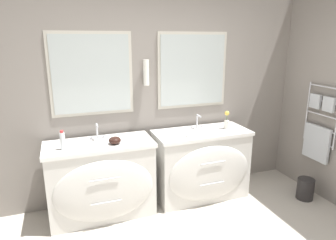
# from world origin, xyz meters

# --- Properties ---
(wall_back) EXTENTS (5.58, 0.15, 2.60)m
(wall_back) POSITION_xyz_m (-0.00, 1.83, 1.31)
(wall_back) COLOR gray
(wall_back) RESTS_ON ground_plane
(vanity_left) EXTENTS (1.19, 0.59, 0.88)m
(vanity_left) POSITION_xyz_m (-0.73, 1.45, 0.45)
(vanity_left) COLOR silver
(vanity_left) RESTS_ON ground_plane
(vanity_right) EXTENTS (1.19, 0.59, 0.88)m
(vanity_right) POSITION_xyz_m (0.52, 1.45, 0.45)
(vanity_right) COLOR silver
(vanity_right) RESTS_ON ground_plane
(faucet_left) EXTENTS (0.17, 0.12, 0.18)m
(faucet_left) POSITION_xyz_m (-0.73, 1.61, 0.97)
(faucet_left) COLOR silver
(faucet_left) RESTS_ON vanity_left
(faucet_right) EXTENTS (0.17, 0.12, 0.18)m
(faucet_right) POSITION_xyz_m (0.52, 1.61, 0.97)
(faucet_right) COLOR silver
(faucet_right) RESTS_ON vanity_right
(toiletry_bottle) EXTENTS (0.05, 0.05, 0.21)m
(toiletry_bottle) POSITION_xyz_m (-1.10, 1.40, 0.97)
(toiletry_bottle) COLOR silver
(toiletry_bottle) RESTS_ON vanity_left
(amenity_bowl) EXTENTS (0.13, 0.13, 0.08)m
(amenity_bowl) POSITION_xyz_m (-0.57, 1.39, 0.92)
(amenity_bowl) COLOR black
(amenity_bowl) RESTS_ON vanity_left
(flower_vase) EXTENTS (0.07, 0.07, 0.23)m
(flower_vase) POSITION_xyz_m (0.86, 1.48, 0.98)
(flower_vase) COLOR silver
(flower_vase) RESTS_ON vanity_right
(soap_dish) EXTENTS (0.09, 0.06, 0.04)m
(soap_dish) POSITION_xyz_m (0.29, 1.33, 0.89)
(soap_dish) COLOR white
(soap_dish) RESTS_ON vanity_right
(waste_bin) EXTENTS (0.21, 0.21, 0.27)m
(waste_bin) POSITION_xyz_m (1.75, 0.95, 0.14)
(waste_bin) COLOR #282626
(waste_bin) RESTS_ON ground_plane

